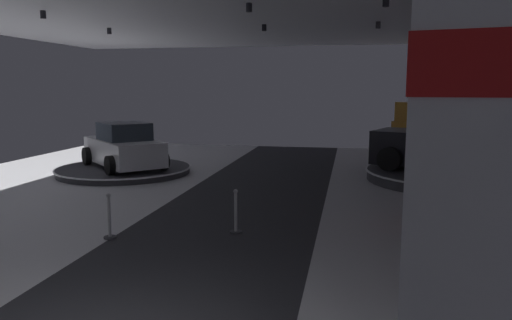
{
  "coord_description": "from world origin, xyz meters",
  "views": [
    {
      "loc": [
        2.87,
        -4.72,
        3.26
      ],
      "look_at": [
        0.48,
        7.51,
        1.4
      ],
      "focal_mm": 34.1,
      "sensor_mm": 36.0,
      "label": 1
    }
  ],
  "objects_px": {
    "display_platform_deep_right": "(449,151)",
    "display_platform_far_right": "(451,176)",
    "display_car_far_left": "(124,147)",
    "pickup_truck_deep_right": "(444,130)",
    "column_right": "(491,124)",
    "brand_sign_pylon": "(497,281)",
    "pickup_truck_far_right": "(463,145)",
    "display_platform_far_left": "(124,170)"
  },
  "relations": [
    {
      "from": "pickup_truck_deep_right",
      "to": "display_car_far_left",
      "type": "bearing_deg",
      "value": -147.8
    },
    {
      "from": "pickup_truck_deep_right",
      "to": "pickup_truck_far_right",
      "type": "height_order",
      "value": "pickup_truck_far_right"
    },
    {
      "from": "display_platform_far_left",
      "to": "display_platform_deep_right",
      "type": "relative_size",
      "value": 0.9
    },
    {
      "from": "display_platform_deep_right",
      "to": "display_platform_far_right",
      "type": "bearing_deg",
      "value": -99.71
    },
    {
      "from": "brand_sign_pylon",
      "to": "display_platform_far_right",
      "type": "xyz_separation_m",
      "value": [
        2.61,
        14.71,
        -1.89
      ]
    },
    {
      "from": "pickup_truck_deep_right",
      "to": "display_platform_far_right",
      "type": "height_order",
      "value": "pickup_truck_deep_right"
    },
    {
      "from": "display_platform_far_left",
      "to": "pickup_truck_deep_right",
      "type": "xyz_separation_m",
      "value": [
        13.03,
        8.17,
        1.05
      ]
    },
    {
      "from": "display_platform_far_left",
      "to": "pickup_truck_deep_right",
      "type": "bearing_deg",
      "value": 32.09
    },
    {
      "from": "column_right",
      "to": "pickup_truck_far_right",
      "type": "relative_size",
      "value": 0.96
    },
    {
      "from": "brand_sign_pylon",
      "to": "display_platform_deep_right",
      "type": "xyz_separation_m",
      "value": [
        3.92,
        22.35,
        -1.95
      ]
    },
    {
      "from": "pickup_truck_far_right",
      "to": "display_car_far_left",
      "type": "bearing_deg",
      "value": -177.33
    },
    {
      "from": "display_car_far_left",
      "to": "pickup_truck_deep_right",
      "type": "xyz_separation_m",
      "value": [
        13.0,
        8.19,
        0.18
      ]
    },
    {
      "from": "display_platform_far_right",
      "to": "pickup_truck_far_right",
      "type": "distance_m",
      "value": 1.15
    },
    {
      "from": "display_car_far_left",
      "to": "display_platform_deep_right",
      "type": "distance_m",
      "value": 15.71
    },
    {
      "from": "display_platform_deep_right",
      "to": "display_platform_far_right",
      "type": "height_order",
      "value": "display_platform_far_right"
    },
    {
      "from": "brand_sign_pylon",
      "to": "display_platform_far_left",
      "type": "relative_size",
      "value": 0.8
    },
    {
      "from": "display_car_far_left",
      "to": "pickup_truck_far_right",
      "type": "distance_m",
      "value": 12.3
    },
    {
      "from": "display_platform_far_right",
      "to": "pickup_truck_far_right",
      "type": "xyz_separation_m",
      "value": [
        0.3,
        -0.12,
        1.11
      ]
    },
    {
      "from": "display_car_far_left",
      "to": "pickup_truck_deep_right",
      "type": "relative_size",
      "value": 0.75
    },
    {
      "from": "display_platform_deep_right",
      "to": "pickup_truck_far_right",
      "type": "xyz_separation_m",
      "value": [
        -1.01,
        -7.76,
        1.17
      ]
    },
    {
      "from": "display_platform_far_left",
      "to": "display_platform_far_right",
      "type": "bearing_deg",
      "value": 3.2
    },
    {
      "from": "display_car_far_left",
      "to": "pickup_truck_far_right",
      "type": "bearing_deg",
      "value": 2.67
    },
    {
      "from": "display_platform_deep_right",
      "to": "pickup_truck_far_right",
      "type": "distance_m",
      "value": 7.92
    },
    {
      "from": "column_right",
      "to": "display_platform_deep_right",
      "type": "xyz_separation_m",
      "value": [
        2.88,
        18.05,
        -2.6
      ]
    },
    {
      "from": "brand_sign_pylon",
      "to": "pickup_truck_far_right",
      "type": "relative_size",
      "value": 0.71
    },
    {
      "from": "display_platform_far_left",
      "to": "display_platform_far_right",
      "type": "distance_m",
      "value": 12.02
    },
    {
      "from": "display_platform_far_right",
      "to": "display_car_far_left",
      "type": "bearing_deg",
      "value": -176.69
    },
    {
      "from": "display_car_far_left",
      "to": "pickup_truck_deep_right",
      "type": "distance_m",
      "value": 15.37
    },
    {
      "from": "pickup_truck_deep_right",
      "to": "display_platform_far_right",
      "type": "xyz_separation_m",
      "value": [
        -1.02,
        -7.5,
        -0.99
      ]
    },
    {
      "from": "display_platform_far_right",
      "to": "pickup_truck_far_right",
      "type": "bearing_deg",
      "value": -21.92
    },
    {
      "from": "column_right",
      "to": "pickup_truck_deep_right",
      "type": "xyz_separation_m",
      "value": [
        2.6,
        17.9,
        -1.56
      ]
    },
    {
      "from": "brand_sign_pylon",
      "to": "display_car_far_left",
      "type": "height_order",
      "value": "brand_sign_pylon"
    },
    {
      "from": "column_right",
      "to": "display_car_far_left",
      "type": "relative_size",
      "value": 1.29
    },
    {
      "from": "display_car_far_left",
      "to": "display_platform_far_right",
      "type": "height_order",
      "value": "display_car_far_left"
    },
    {
      "from": "column_right",
      "to": "pickup_truck_deep_right",
      "type": "distance_m",
      "value": 18.16
    },
    {
      "from": "column_right",
      "to": "display_car_far_left",
      "type": "height_order",
      "value": "column_right"
    },
    {
      "from": "brand_sign_pylon",
      "to": "display_platform_far_left",
      "type": "height_order",
      "value": "brand_sign_pylon"
    },
    {
      "from": "display_platform_far_right",
      "to": "pickup_truck_far_right",
      "type": "height_order",
      "value": "pickup_truck_far_right"
    },
    {
      "from": "display_platform_deep_right",
      "to": "display_platform_far_right",
      "type": "xyz_separation_m",
      "value": [
        -1.31,
        -7.64,
        0.06
      ]
    },
    {
      "from": "display_car_far_left",
      "to": "brand_sign_pylon",
      "type": "bearing_deg",
      "value": -56.23
    },
    {
      "from": "brand_sign_pylon",
      "to": "display_platform_far_left",
      "type": "distance_m",
      "value": 17.0
    },
    {
      "from": "display_platform_far_left",
      "to": "pickup_truck_far_right",
      "type": "bearing_deg",
      "value": 2.57
    }
  ]
}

